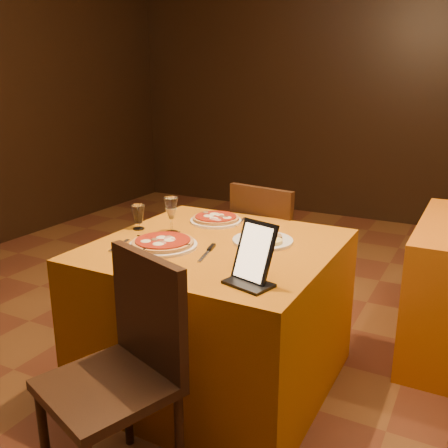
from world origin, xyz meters
The scene contains 14 objects.
floor centered at (0.00, 0.00, -0.01)m, with size 6.00×7.00×0.01m, color #5E2D19.
wall_back centered at (0.00, 3.50, 1.40)m, with size 6.00×0.01×2.80m, color black.
main_table centered at (-0.11, 0.00, 0.38)m, with size 1.10×1.10×0.75m, color #AC5F0B.
chair_main_near centered at (-0.11, -0.82, 0.46)m, with size 0.44×0.44×0.91m, color black, non-canonical shape.
chair_main_far centered at (-0.11, 0.78, 0.46)m, with size 0.36×0.36×0.91m, color black, non-canonical shape.
pizza_near centered at (-0.31, -0.16, 0.77)m, with size 0.33×0.33×0.03m.
pizza_far centered at (-0.29, 0.32, 0.77)m, with size 0.28×0.28×0.03m.
cutlet_dish centered at (0.08, 0.13, 0.76)m, with size 0.29×0.29×0.03m.
wine_glass centered at (-0.40, 0.04, 0.84)m, with size 0.08×0.08×0.19m, color #D0C476, non-canonical shape.
water_glass centered at (-0.59, 0.02, 0.81)m, with size 0.08×0.08×0.13m, color white, non-canonical shape.
tablet centered at (0.24, -0.33, 0.87)m, with size 0.16×0.01×0.24m, color black.
knife centered at (-0.07, -0.16, 0.75)m, with size 0.21×0.02×0.01m, color silver.
fork_near centered at (-0.50, -0.25, 0.75)m, with size 0.18×0.02×0.01m, color silver.
fork_far centered at (-0.17, 0.38, 0.75)m, with size 0.18×0.02×0.01m, color silver.
Camera 1 is at (0.99, -1.99, 1.52)m, focal length 40.00 mm.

